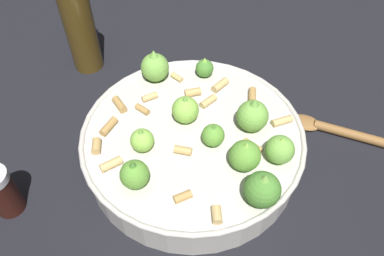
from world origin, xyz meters
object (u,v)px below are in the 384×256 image
Objects in this scene: cooking_pan at (194,142)px; wooden_spoon at (351,134)px; olive_oil_bottle at (79,27)px; pepper_shaker at (1,192)px.

cooking_pan reaches higher than wooden_spoon.
olive_oil_bottle is at bearing -111.65° from wooden_spoon.
cooking_pan reaches higher than pepper_shaker.
olive_oil_bottle is 0.94× the size of wooden_spoon.
wooden_spoon is (0.19, 0.48, -0.08)m from olive_oil_bottle.
olive_oil_bottle is 0.52m from wooden_spoon.
pepper_shaker is 0.33m from olive_oil_bottle.
wooden_spoon is at bearing 104.15° from pepper_shaker.
wooden_spoon is (-0.04, 0.27, -0.03)m from cooking_pan.
olive_oil_bottle reaches higher than wooden_spoon.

